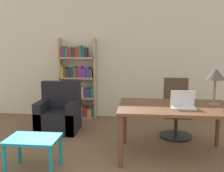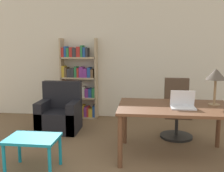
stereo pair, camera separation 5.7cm
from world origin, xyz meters
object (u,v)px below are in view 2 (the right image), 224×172
(laptop, at_px, (183,104))
(bookshelf, at_px, (79,84))
(table_lamp, at_px, (216,76))
(armchair, at_px, (60,115))
(desk, at_px, (175,112))
(office_chair, at_px, (177,112))
(side_table_blue, at_px, (33,142))

(laptop, relative_size, bookshelf, 0.19)
(table_lamp, height_order, armchair, table_lamp)
(bookshelf, bearing_deg, desk, -45.33)
(laptop, xyz_separation_m, armchair, (-2.17, 1.08, -0.52))
(office_chair, bearing_deg, table_lamp, -60.19)
(table_lamp, distance_m, bookshelf, 3.12)
(armchair, bearing_deg, table_lamp, -17.49)
(side_table_blue, distance_m, bookshelf, 2.65)
(laptop, xyz_separation_m, side_table_blue, (-2.00, -0.58, -0.44))
(laptop, distance_m, table_lamp, 0.67)
(side_table_blue, bearing_deg, desk, 19.42)
(laptop, bearing_deg, bookshelf, 134.75)
(side_table_blue, relative_size, armchair, 0.71)
(office_chair, bearing_deg, bookshelf, 153.59)
(desk, bearing_deg, bookshelf, 134.67)
(table_lamp, xyz_separation_m, side_table_blue, (-2.49, -0.82, -0.83))
(laptop, distance_m, armchair, 2.48)
(desk, bearing_deg, side_table_blue, -160.58)
(bookshelf, bearing_deg, laptop, -45.25)
(desk, height_order, side_table_blue, desk)
(laptop, xyz_separation_m, table_lamp, (0.49, 0.24, 0.39))
(laptop, distance_m, bookshelf, 2.87)
(table_lamp, distance_m, side_table_blue, 2.75)
(desk, relative_size, office_chair, 1.55)
(office_chair, xyz_separation_m, bookshelf, (-2.07, 1.03, 0.34))
(office_chair, bearing_deg, desk, -99.23)
(laptop, bearing_deg, armchair, 153.59)
(armchair, bearing_deg, bookshelf, 81.16)
(armchair, distance_m, bookshelf, 1.08)
(office_chair, xyz_separation_m, side_table_blue, (-2.05, -1.59, -0.06))
(table_lamp, height_order, office_chair, table_lamp)
(office_chair, bearing_deg, side_table_blue, -142.27)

